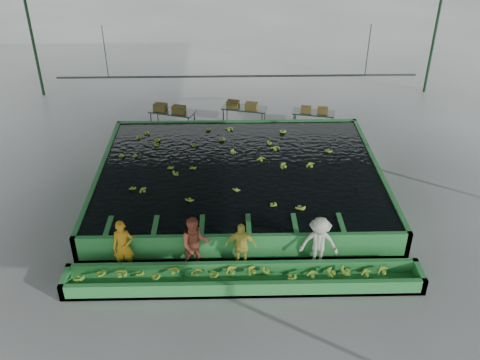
{
  "coord_description": "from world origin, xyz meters",
  "views": [
    {
      "loc": [
        -0.36,
        -14.88,
        10.35
      ],
      "look_at": [
        0.0,
        0.5,
        1.0
      ],
      "focal_mm": 40.0,
      "sensor_mm": 36.0,
      "label": 1
    }
  ],
  "objects_px": {
    "worker_a": "(123,247)",
    "box_stack_left": "(170,112)",
    "worker_d": "(319,243)",
    "packing_table_right": "(313,121)",
    "sorting_trough": "(243,279)",
    "box_stack_mid": "(242,108)",
    "worker_c": "(241,246)",
    "box_stack_right": "(314,113)",
    "packing_table_left": "(173,120)",
    "packing_table_mid": "(244,116)",
    "worker_b": "(195,244)",
    "flotation_tank": "(239,179)"
  },
  "relations": [
    {
      "from": "box_stack_left",
      "to": "worker_d",
      "type": "bearing_deg",
      "value": -61.21
    },
    {
      "from": "flotation_tank",
      "to": "worker_b",
      "type": "bearing_deg",
      "value": -107.57
    },
    {
      "from": "packing_table_mid",
      "to": "box_stack_right",
      "type": "relative_size",
      "value": 1.67
    },
    {
      "from": "worker_b",
      "to": "packing_table_mid",
      "type": "xyz_separation_m",
      "value": [
        1.7,
        9.66,
        -0.44
      ]
    },
    {
      "from": "box_stack_left",
      "to": "box_stack_mid",
      "type": "bearing_deg",
      "value": 5.66
    },
    {
      "from": "sorting_trough",
      "to": "worker_d",
      "type": "relative_size",
      "value": 5.89
    },
    {
      "from": "sorting_trough",
      "to": "worker_d",
      "type": "distance_m",
      "value": 2.41
    },
    {
      "from": "sorting_trough",
      "to": "worker_c",
      "type": "height_order",
      "value": "worker_c"
    },
    {
      "from": "worker_d",
      "to": "packing_table_mid",
      "type": "bearing_deg",
      "value": 107.24
    },
    {
      "from": "worker_c",
      "to": "packing_table_right",
      "type": "xyz_separation_m",
      "value": [
        3.41,
        9.21,
        -0.37
      ]
    },
    {
      "from": "worker_d",
      "to": "box_stack_left",
      "type": "xyz_separation_m",
      "value": [
        -5.09,
        9.26,
        0.04
      ]
    },
    {
      "from": "packing_table_right",
      "to": "box_stack_mid",
      "type": "bearing_deg",
      "value": 173.21
    },
    {
      "from": "worker_a",
      "to": "worker_b",
      "type": "bearing_deg",
      "value": -4.24
    },
    {
      "from": "worker_d",
      "to": "packing_table_left",
      "type": "height_order",
      "value": "worker_d"
    },
    {
      "from": "worker_a",
      "to": "box_stack_right",
      "type": "height_order",
      "value": "worker_a"
    },
    {
      "from": "worker_a",
      "to": "box_stack_left",
      "type": "height_order",
      "value": "worker_a"
    },
    {
      "from": "worker_b",
      "to": "packing_table_right",
      "type": "height_order",
      "value": "worker_b"
    },
    {
      "from": "packing_table_mid",
      "to": "box_stack_right",
      "type": "height_order",
      "value": "box_stack_right"
    },
    {
      "from": "packing_table_left",
      "to": "box_stack_mid",
      "type": "distance_m",
      "value": 3.09
    },
    {
      "from": "box_stack_mid",
      "to": "box_stack_right",
      "type": "height_order",
      "value": "box_stack_mid"
    },
    {
      "from": "sorting_trough",
      "to": "worker_d",
      "type": "height_order",
      "value": "worker_d"
    },
    {
      "from": "worker_d",
      "to": "box_stack_right",
      "type": "height_order",
      "value": "worker_d"
    },
    {
      "from": "box_stack_right",
      "to": "box_stack_left",
      "type": "bearing_deg",
      "value": 178.91
    },
    {
      "from": "worker_d",
      "to": "packing_table_right",
      "type": "xyz_separation_m",
      "value": [
        1.16,
        9.21,
        -0.44
      ]
    },
    {
      "from": "box_stack_left",
      "to": "worker_a",
      "type": "bearing_deg",
      "value": -93.11
    },
    {
      "from": "worker_a",
      "to": "flotation_tank",
      "type": "bearing_deg",
      "value": 47.38
    },
    {
      "from": "flotation_tank",
      "to": "worker_b",
      "type": "xyz_separation_m",
      "value": [
        -1.36,
        -4.3,
        0.43
      ]
    },
    {
      "from": "flotation_tank",
      "to": "worker_d",
      "type": "xyz_separation_m",
      "value": [
        2.19,
        -4.3,
        0.4
      ]
    },
    {
      "from": "worker_a",
      "to": "packing_table_mid",
      "type": "xyz_separation_m",
      "value": [
        3.74,
        9.66,
        -0.39
      ]
    },
    {
      "from": "packing_table_right",
      "to": "worker_c",
      "type": "bearing_deg",
      "value": -110.31
    },
    {
      "from": "packing_table_mid",
      "to": "box_stack_right",
      "type": "bearing_deg",
      "value": -9.71
    },
    {
      "from": "sorting_trough",
      "to": "packing_table_mid",
      "type": "xyz_separation_m",
      "value": [
        0.34,
        10.46,
        0.19
      ]
    },
    {
      "from": "worker_a",
      "to": "packing_table_left",
      "type": "relative_size",
      "value": 0.85
    },
    {
      "from": "worker_b",
      "to": "box_stack_right",
      "type": "bearing_deg",
      "value": 50.93
    },
    {
      "from": "worker_d",
      "to": "box_stack_right",
      "type": "distance_m",
      "value": 9.22
    },
    {
      "from": "flotation_tank",
      "to": "worker_b",
      "type": "relative_size",
      "value": 5.7
    },
    {
      "from": "worker_c",
      "to": "box_stack_left",
      "type": "relative_size",
      "value": 1.11
    },
    {
      "from": "worker_d",
      "to": "worker_a",
      "type": "bearing_deg",
      "value": -173.6
    },
    {
      "from": "packing_table_left",
      "to": "packing_table_mid",
      "type": "height_order",
      "value": "packing_table_left"
    },
    {
      "from": "sorting_trough",
      "to": "packing_table_left",
      "type": "relative_size",
      "value": 5.13
    },
    {
      "from": "flotation_tank",
      "to": "box_stack_mid",
      "type": "height_order",
      "value": "box_stack_mid"
    },
    {
      "from": "worker_c",
      "to": "box_stack_right",
      "type": "distance_m",
      "value": 9.76
    },
    {
      "from": "flotation_tank",
      "to": "packing_table_left",
      "type": "height_order",
      "value": "flotation_tank"
    },
    {
      "from": "worker_c",
      "to": "packing_table_mid",
      "type": "xyz_separation_m",
      "value": [
        0.4,
        9.66,
        -0.34
      ]
    },
    {
      "from": "packing_table_right",
      "to": "sorting_trough",
      "type": "bearing_deg",
      "value": -108.51
    },
    {
      "from": "worker_b",
      "to": "box_stack_right",
      "type": "distance_m",
      "value": 10.29
    },
    {
      "from": "flotation_tank",
      "to": "packing_table_right",
      "type": "relative_size",
      "value": 5.5
    },
    {
      "from": "flotation_tank",
      "to": "sorting_trough",
      "type": "xyz_separation_m",
      "value": [
        0.0,
        -5.1,
        -0.2
      ]
    },
    {
      "from": "packing_table_mid",
      "to": "box_stack_left",
      "type": "height_order",
      "value": "box_stack_left"
    },
    {
      "from": "worker_b",
      "to": "worker_d",
      "type": "bearing_deg",
      "value": -11.81
    }
  ]
}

